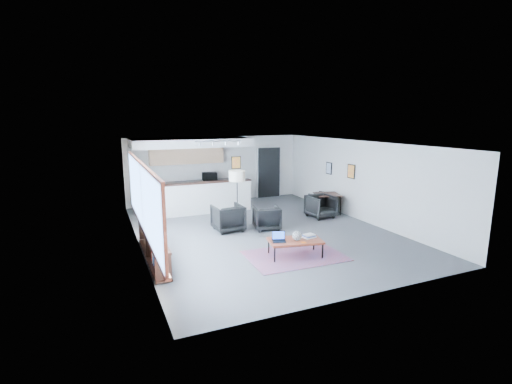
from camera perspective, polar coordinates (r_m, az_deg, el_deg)
name	(u,v)px	position (r m, az deg, el deg)	size (l,w,h in m)	color
room	(262,188)	(10.78, 0.96, 0.57)	(7.02, 9.02, 2.62)	#4A4A4C
window	(142,199)	(8.99, -17.07, -1.09)	(0.10, 5.95, 1.66)	#8CBFFF
console	(153,247)	(9.17, -15.54, -8.11)	(0.35, 3.00, 0.80)	black
kitchenette	(191,172)	(13.87, -9.95, 3.12)	(4.20, 1.96, 2.60)	white
doorway	(269,172)	(15.73, 1.95, 3.12)	(1.10, 0.12, 2.15)	black
track_light	(219,142)	(12.47, -5.74, 7.65)	(1.60, 0.07, 0.15)	silver
wall_art_lower	(351,171)	(12.87, 14.44, 3.09)	(0.03, 0.38, 0.48)	black
wall_art_upper	(329,168)	(13.92, 11.16, 3.61)	(0.03, 0.34, 0.44)	black
kilim_rug	(295,256)	(9.22, 6.01, -9.74)	(2.36, 1.65, 0.01)	#64364E
coffee_table	(295,241)	(9.09, 6.05, -7.50)	(1.39, 0.93, 0.42)	maroon
laptop	(279,238)	(8.95, 3.52, -7.12)	(0.38, 0.35, 0.23)	black
ceramic_pot	(297,236)	(9.01, 6.33, -6.71)	(0.23, 0.23, 0.23)	gray
book_stack	(309,236)	(9.27, 8.16, -6.71)	(0.33, 0.28, 0.09)	silver
coaster	(303,242)	(8.91, 7.31, -7.69)	(0.14, 0.14, 0.01)	#E5590C
armchair_left	(228,217)	(11.08, -4.34, -3.78)	(0.84, 0.79, 0.86)	black
armchair_right	(267,217)	(11.20, 1.65, -3.83)	(0.75, 0.70, 0.77)	black
floor_lamp	(237,178)	(11.36, -2.93, 2.18)	(0.66, 0.66, 1.74)	black
dining_table	(327,196)	(13.28, 10.91, -0.54)	(1.02, 1.02, 0.69)	black
dining_chair_near	(321,207)	(12.71, 9.95, -2.30)	(0.70, 0.65, 0.72)	black
dining_chair_far	(322,202)	(13.61, 10.07, -1.59)	(0.61, 0.57, 0.63)	black
microwave	(210,175)	(14.54, -7.16, 2.54)	(0.56, 0.31, 0.38)	black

